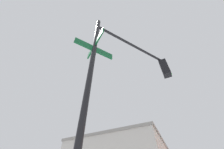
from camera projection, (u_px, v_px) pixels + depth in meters
traffic_signal_near at (134, 69)px, 3.91m from camera, size 2.27×3.15×6.18m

